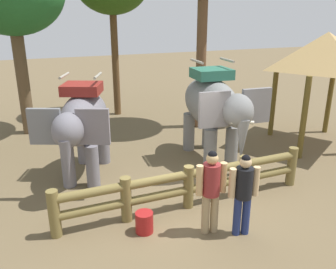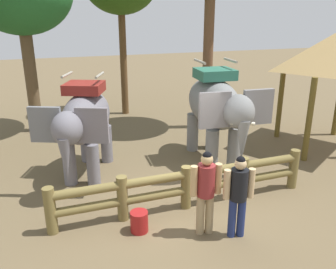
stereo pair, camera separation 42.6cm
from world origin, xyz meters
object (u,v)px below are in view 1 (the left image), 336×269
(tourist_woman_in_black, at_px, (211,186))
(feed_bucket, at_px, (144,222))
(log_fence, at_px, (189,184))
(elephant_center, at_px, (214,106))
(tourist_man_in_blue, at_px, (244,190))
(elephant_near_left, at_px, (83,122))
(thatched_shelter, at_px, (326,53))

(tourist_woman_in_black, distance_m, feed_bucket, 1.61)
(log_fence, relative_size, elephant_center, 1.75)
(tourist_woman_in_black, xyz_separation_m, tourist_man_in_blue, (0.57, -0.30, -0.03))
(elephant_near_left, bearing_deg, tourist_man_in_blue, -57.05)
(elephant_center, relative_size, tourist_man_in_blue, 2.02)
(feed_bucket, bearing_deg, tourist_man_in_blue, -23.32)
(log_fence, relative_size, tourist_man_in_blue, 3.53)
(elephant_near_left, xyz_separation_m, feed_bucket, (0.69, -3.12, -1.37))
(tourist_man_in_blue, bearing_deg, tourist_woman_in_black, 152.20)
(thatched_shelter, xyz_separation_m, feed_bucket, (-7.15, -2.84, -2.91))
(elephant_near_left, relative_size, tourist_woman_in_black, 1.84)
(log_fence, relative_size, thatched_shelter, 1.66)
(elephant_near_left, xyz_separation_m, thatched_shelter, (7.83, -0.28, 1.54))
(elephant_center, relative_size, thatched_shelter, 0.95)
(elephant_near_left, relative_size, elephant_center, 0.94)
(tourist_man_in_blue, bearing_deg, feed_bucket, 156.68)
(elephant_center, bearing_deg, tourist_man_in_blue, -109.21)
(elephant_near_left, xyz_separation_m, elephant_center, (3.81, -0.27, 0.13))
(log_fence, distance_m, tourist_man_in_blue, 1.56)
(thatched_shelter, distance_m, feed_bucket, 8.22)
(elephant_center, bearing_deg, tourist_woman_in_black, -118.90)
(log_fence, height_order, tourist_woman_in_black, tourist_woman_in_black)
(thatched_shelter, height_order, feed_bucket, thatched_shelter)
(feed_bucket, bearing_deg, thatched_shelter, 21.64)
(elephant_near_left, distance_m, tourist_man_in_blue, 4.70)
(elephant_center, height_order, tourist_man_in_blue, elephant_center)
(log_fence, xyz_separation_m, tourist_woman_in_black, (-0.01, -1.08, 0.46))
(elephant_center, bearing_deg, log_fence, -129.09)
(elephant_near_left, relative_size, thatched_shelter, 0.89)
(elephant_near_left, height_order, elephant_center, elephant_center)
(elephant_near_left, distance_m, elephant_center, 3.82)
(feed_bucket, bearing_deg, elephant_near_left, 102.42)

